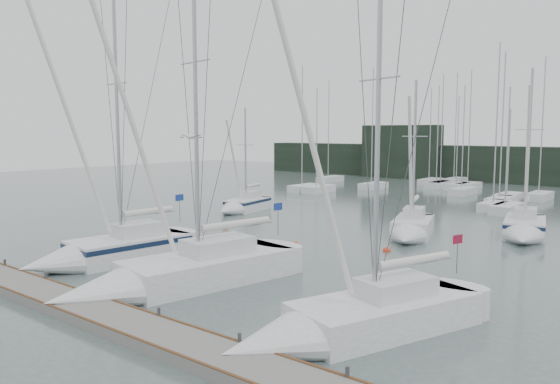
{
  "coord_description": "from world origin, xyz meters",
  "views": [
    {
      "loc": [
        17.44,
        -16.29,
        7.06
      ],
      "look_at": [
        0.41,
        5.0,
        4.03
      ],
      "focal_mm": 35.0,
      "sensor_mm": 36.0,
      "label": 1
    }
  ],
  "objects_px": {
    "sailboat_near_right": "(337,325)",
    "buoy_c": "(225,228)",
    "sailboat_near_left": "(100,253)",
    "buoy_b": "(387,251)",
    "sailboat_near_center": "(160,278)",
    "sailboat_mid_c": "(410,230)",
    "buoy_a": "(296,246)",
    "sailboat_mid_d": "(524,230)",
    "sailboat_mid_a": "(241,206)"
  },
  "relations": [
    {
      "from": "sailboat_near_right",
      "to": "buoy_b",
      "type": "bearing_deg",
      "value": 131.61
    },
    {
      "from": "sailboat_mid_a",
      "to": "buoy_c",
      "type": "height_order",
      "value": "sailboat_mid_a"
    },
    {
      "from": "buoy_b",
      "to": "sailboat_near_right",
      "type": "bearing_deg",
      "value": -68.86
    },
    {
      "from": "sailboat_near_center",
      "to": "sailboat_mid_a",
      "type": "bearing_deg",
      "value": 135.1
    },
    {
      "from": "sailboat_near_center",
      "to": "sailboat_mid_a",
      "type": "height_order",
      "value": "sailboat_near_center"
    },
    {
      "from": "sailboat_mid_c",
      "to": "sailboat_near_center",
      "type": "bearing_deg",
      "value": -118.9
    },
    {
      "from": "buoy_c",
      "to": "sailboat_near_right",
      "type": "bearing_deg",
      "value": -35.83
    },
    {
      "from": "sailboat_mid_c",
      "to": "buoy_b",
      "type": "bearing_deg",
      "value": -100.92
    },
    {
      "from": "sailboat_mid_a",
      "to": "buoy_b",
      "type": "height_order",
      "value": "sailboat_mid_a"
    },
    {
      "from": "sailboat_near_left",
      "to": "sailboat_mid_c",
      "type": "bearing_deg",
      "value": 66.57
    },
    {
      "from": "buoy_c",
      "to": "sailboat_mid_d",
      "type": "bearing_deg",
      "value": 27.74
    },
    {
      "from": "sailboat_near_center",
      "to": "sailboat_mid_c",
      "type": "bearing_deg",
      "value": 90.04
    },
    {
      "from": "sailboat_mid_c",
      "to": "buoy_a",
      "type": "relative_size",
      "value": 21.91
    },
    {
      "from": "sailboat_near_left",
      "to": "sailboat_mid_a",
      "type": "distance_m",
      "value": 20.03
    },
    {
      "from": "sailboat_near_right",
      "to": "sailboat_mid_a",
      "type": "relative_size",
      "value": 1.52
    },
    {
      "from": "sailboat_near_center",
      "to": "buoy_a",
      "type": "relative_size",
      "value": 33.88
    },
    {
      "from": "sailboat_mid_c",
      "to": "sailboat_mid_a",
      "type": "bearing_deg",
      "value": 155.6
    },
    {
      "from": "sailboat_mid_c",
      "to": "buoy_c",
      "type": "relative_size",
      "value": 21.2
    },
    {
      "from": "sailboat_near_right",
      "to": "buoy_c",
      "type": "distance_m",
      "value": 22.3
    },
    {
      "from": "sailboat_mid_d",
      "to": "buoy_c",
      "type": "relative_size",
      "value": 22.78
    },
    {
      "from": "buoy_c",
      "to": "sailboat_mid_c",
      "type": "bearing_deg",
      "value": 21.53
    },
    {
      "from": "sailboat_mid_d",
      "to": "buoy_c",
      "type": "xyz_separation_m",
      "value": [
        -18.14,
        -9.54,
        -0.58
      ]
    },
    {
      "from": "buoy_a",
      "to": "buoy_b",
      "type": "distance_m",
      "value": 5.58
    },
    {
      "from": "buoy_a",
      "to": "buoy_c",
      "type": "xyz_separation_m",
      "value": [
        -7.67,
        1.6,
        0.0
      ]
    },
    {
      "from": "sailboat_mid_c",
      "to": "buoy_a",
      "type": "distance_m",
      "value": 7.95
    },
    {
      "from": "sailboat_mid_d",
      "to": "buoy_a",
      "type": "bearing_deg",
      "value": -145.95
    },
    {
      "from": "buoy_b",
      "to": "buoy_c",
      "type": "xyz_separation_m",
      "value": [
        -12.83,
        -0.51,
        0.0
      ]
    },
    {
      "from": "sailboat_mid_a",
      "to": "sailboat_mid_d",
      "type": "xyz_separation_m",
      "value": [
        22.8,
        2.81,
        0.05
      ]
    },
    {
      "from": "sailboat_near_left",
      "to": "sailboat_mid_d",
      "type": "height_order",
      "value": "sailboat_near_left"
    },
    {
      "from": "sailboat_near_center",
      "to": "buoy_a",
      "type": "bearing_deg",
      "value": 106.71
    },
    {
      "from": "sailboat_mid_a",
      "to": "buoy_c",
      "type": "relative_size",
      "value": 18.61
    },
    {
      "from": "sailboat_near_center",
      "to": "sailboat_mid_c",
      "type": "distance_m",
      "value": 18.3
    },
    {
      "from": "sailboat_near_left",
      "to": "buoy_b",
      "type": "height_order",
      "value": "sailboat_near_left"
    },
    {
      "from": "sailboat_mid_d",
      "to": "buoy_a",
      "type": "distance_m",
      "value": 15.3
    },
    {
      "from": "sailboat_near_center",
      "to": "sailboat_mid_d",
      "type": "bearing_deg",
      "value": 78.6
    },
    {
      "from": "buoy_b",
      "to": "sailboat_near_center",
      "type": "bearing_deg",
      "value": -106.31
    },
    {
      "from": "sailboat_near_center",
      "to": "sailboat_mid_d",
      "type": "relative_size",
      "value": 1.44
    },
    {
      "from": "sailboat_mid_c",
      "to": "sailboat_mid_d",
      "type": "relative_size",
      "value": 0.93
    },
    {
      "from": "sailboat_mid_d",
      "to": "sailboat_near_left",
      "type": "bearing_deg",
      "value": -138.8
    },
    {
      "from": "buoy_c",
      "to": "buoy_a",
      "type": "bearing_deg",
      "value": -11.78
    },
    {
      "from": "sailboat_near_right",
      "to": "sailboat_near_left",
      "type": "bearing_deg",
      "value": -163.41
    },
    {
      "from": "buoy_c",
      "to": "buoy_b",
      "type": "bearing_deg",
      "value": 2.27
    },
    {
      "from": "sailboat_near_right",
      "to": "buoy_a",
      "type": "distance_m",
      "value": 15.48
    },
    {
      "from": "sailboat_near_left",
      "to": "buoy_a",
      "type": "xyz_separation_m",
      "value": [
        5.22,
        10.39,
        -0.64
      ]
    },
    {
      "from": "sailboat_mid_a",
      "to": "sailboat_mid_d",
      "type": "height_order",
      "value": "sailboat_mid_d"
    },
    {
      "from": "sailboat_near_right",
      "to": "sailboat_mid_d",
      "type": "bearing_deg",
      "value": 110.29
    },
    {
      "from": "sailboat_near_center",
      "to": "sailboat_near_right",
      "type": "bearing_deg",
      "value": 11.4
    },
    {
      "from": "buoy_b",
      "to": "buoy_a",
      "type": "bearing_deg",
      "value": -157.79
    },
    {
      "from": "sailboat_mid_c",
      "to": "sailboat_mid_d",
      "type": "bearing_deg",
      "value": 20.7
    },
    {
      "from": "sailboat_mid_d",
      "to": "buoy_b",
      "type": "bearing_deg",
      "value": -133.17
    }
  ]
}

